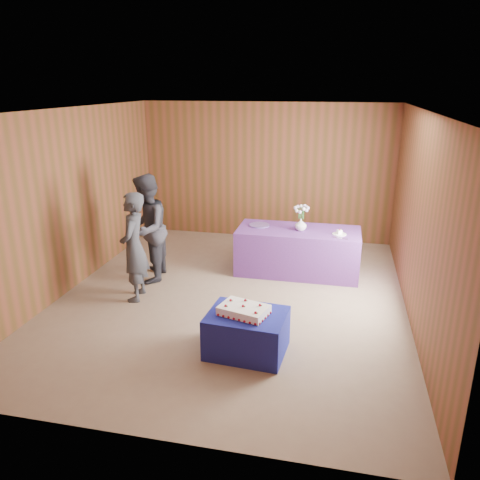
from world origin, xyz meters
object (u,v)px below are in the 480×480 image
(serving_table, at_px, (298,251))
(guest_right, at_px, (147,229))
(cake_table, at_px, (247,333))
(sheet_cake, at_px, (244,310))
(vase, at_px, (301,224))
(guest_left, at_px, (134,247))

(serving_table, height_order, guest_right, guest_right)
(cake_table, relative_size, serving_table, 0.45)
(guest_right, bearing_deg, cake_table, 38.54)
(serving_table, relative_size, sheet_cake, 3.10)
(sheet_cake, height_order, vase, vase)
(cake_table, distance_m, vase, 2.67)
(guest_left, distance_m, guest_right, 0.69)
(vase, relative_size, guest_right, 0.11)
(serving_table, bearing_deg, cake_table, -97.32)
(serving_table, xyz_separation_m, guest_left, (-2.22, -1.51, 0.42))
(serving_table, distance_m, vase, 0.48)
(serving_table, height_order, vase, vase)
(vase, bearing_deg, guest_left, -146.68)
(sheet_cake, bearing_deg, guest_right, 152.77)
(cake_table, xyz_separation_m, serving_table, (0.34, 2.61, 0.12))
(sheet_cake, relative_size, vase, 3.28)
(sheet_cake, xyz_separation_m, guest_left, (-1.85, 1.10, 0.25))
(cake_table, distance_m, guest_left, 2.25)
(sheet_cake, distance_m, guest_left, 2.17)
(serving_table, bearing_deg, sheet_cake, -98.05)
(vase, xyz_separation_m, guest_left, (-2.25, -1.48, -0.05))
(serving_table, distance_m, guest_left, 2.72)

